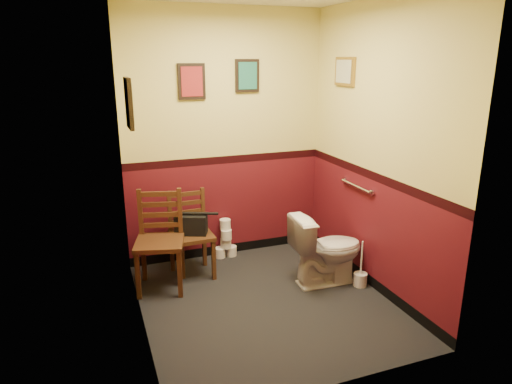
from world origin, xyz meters
The scene contains 16 objects.
floor centered at (0.00, 0.00, 0.00)m, with size 2.20×2.40×0.00m, color black.
wall_back centered at (0.00, 1.20, 1.35)m, with size 2.20×2.70×0.00m, color #541019.
wall_front centered at (0.00, -1.20, 1.35)m, with size 2.20×2.70×0.00m, color #541019.
wall_left centered at (-1.10, 0.00, 1.35)m, with size 2.40×2.70×0.00m, color #541019.
wall_right centered at (1.10, 0.00, 1.35)m, with size 2.40×2.70×0.00m, color #541019.
grab_bar centered at (1.07, 0.25, 0.95)m, with size 0.05×0.56×0.06m.
framed_print_back_a centered at (-0.35, 1.18, 1.95)m, with size 0.28×0.04×0.36m.
framed_print_back_b centered at (0.25, 1.18, 2.00)m, with size 0.26×0.04×0.34m.
framed_print_left centered at (-1.08, 0.10, 1.85)m, with size 0.04×0.30×0.38m.
framed_print_right centered at (1.08, 0.60, 2.05)m, with size 0.04×0.34×0.28m.
toilet centered at (0.72, 0.17, 0.35)m, with size 0.40×0.72×0.71m, color white.
toilet_brush centered at (1.00, -0.03, 0.08)m, with size 0.13×0.13×0.47m.
chair_left centered at (-0.84, 0.66, 0.48)m, with size 0.55×0.55×0.96m.
chair_right centered at (-0.50, 0.83, 0.44)m, with size 0.42×0.42×0.88m.
handbag centered at (-0.50, 0.79, 0.56)m, with size 0.36×0.27×0.23m.
tp_stack centered at (-0.04, 1.11, 0.19)m, with size 0.26×0.16×0.45m.
Camera 1 is at (-1.40, -3.50, 2.17)m, focal length 32.00 mm.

